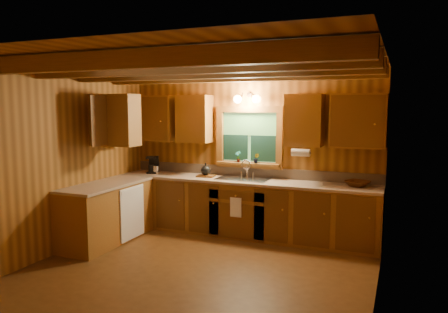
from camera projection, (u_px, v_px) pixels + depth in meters
room at (199, 168)px, 5.27m from camera, size 4.20×4.20×4.20m
ceiling_beams at (198, 69)px, 5.13m from camera, size 4.20×2.54×0.18m
base_cabinets at (207, 210)px, 6.74m from camera, size 4.20×2.22×0.86m
countertop at (208, 182)px, 6.69m from camera, size 4.20×2.24×0.04m
backsplash at (249, 172)px, 7.04m from camera, size 4.20×0.02×0.16m
dishwasher_panel at (132, 213)px, 6.56m from camera, size 0.02×0.60×0.80m
upper_cabinets at (206, 120)px, 6.73m from camera, size 4.19×1.77×0.78m
window at (249, 139)px, 6.96m from camera, size 1.12×0.08×1.00m
window_sill at (248, 164)px, 6.96m from camera, size 1.06×0.14×0.04m
wall_sconce at (247, 99)px, 6.77m from camera, size 0.45×0.21×0.17m
paper_towel_roll at (301, 153)px, 6.32m from camera, size 0.27×0.11×0.11m
dish_towel at (236, 207)px, 6.52m from camera, size 0.18×0.01×0.30m
sink at (243, 182)px, 6.79m from camera, size 0.82×0.48×0.43m
coffee_maker at (153, 165)px, 7.43m from camera, size 0.16×0.21×0.29m
utensil_crock at (156, 169)px, 7.38m from camera, size 0.11×0.11×0.30m
cutting_board at (206, 176)px, 7.03m from camera, size 0.31×0.24×0.03m
teakettle at (206, 170)px, 7.02m from camera, size 0.16×0.16×0.20m
wicker_basket at (357, 184)px, 6.18m from camera, size 0.44×0.44×0.08m
potted_plant_left at (238, 157)px, 6.99m from camera, size 0.12×0.10×0.19m
potted_plant_right at (256, 158)px, 6.87m from camera, size 0.10×0.08×0.16m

